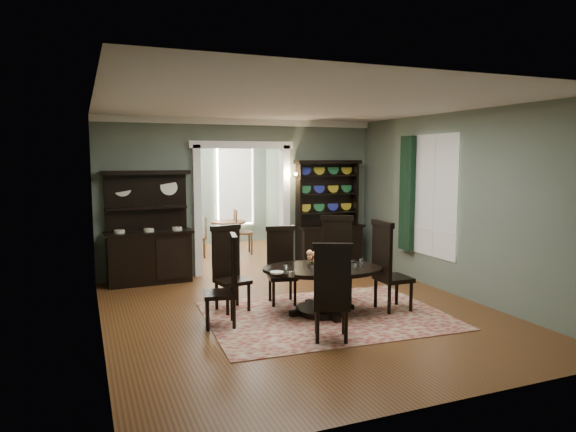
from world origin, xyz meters
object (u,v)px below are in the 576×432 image
welsh_dresser (328,229)px  parlor_table (228,232)px  dining_table (322,281)px  sideboard (149,244)px

welsh_dresser → parlor_table: welsh_dresser is taller
dining_table → welsh_dresser: bearing=80.0°
dining_table → parlor_table: (-0.02, 5.04, 0.03)m
welsh_dresser → sideboard: bearing=-179.9°
dining_table → welsh_dresser: welsh_dresser is taller
sideboard → parlor_table: (2.08, 2.19, -0.20)m
sideboard → welsh_dresser: 3.61m
parlor_table → welsh_dresser: bearing=-55.1°
welsh_dresser → parlor_table: bearing=125.1°
sideboard → parlor_table: sideboard is taller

